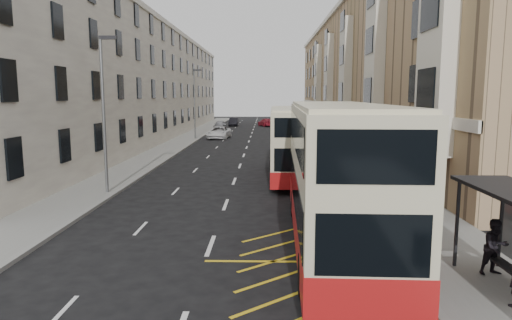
{
  "coord_description": "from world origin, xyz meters",
  "views": [
    {
      "loc": [
        1.91,
        -11.25,
        5.19
      ],
      "look_at": [
        1.52,
        7.12,
        2.57
      ],
      "focal_mm": 32.0,
      "sensor_mm": 36.0,
      "label": 1
    }
  ],
  "objects_px": {
    "car_silver": "(220,125)",
    "pedestrian_mid": "(495,247)",
    "double_decker_rear": "(291,142)",
    "pedestrian_far": "(404,224)",
    "double_decker_front": "(337,175)",
    "white_van": "(219,133)",
    "car_red": "(266,122)",
    "street_lamp_near": "(104,106)",
    "car_dark": "(234,122)",
    "street_lamp_far": "(195,100)"
  },
  "relations": [
    {
      "from": "pedestrian_mid",
      "to": "car_red",
      "type": "distance_m",
      "value": 64.52
    },
    {
      "from": "double_decker_rear",
      "to": "pedestrian_far",
      "type": "height_order",
      "value": "double_decker_rear"
    },
    {
      "from": "car_silver",
      "to": "double_decker_rear",
      "type": "bearing_deg",
      "value": -71.97
    },
    {
      "from": "white_van",
      "to": "car_silver",
      "type": "bearing_deg",
      "value": 100.28
    },
    {
      "from": "street_lamp_far",
      "to": "double_decker_rear",
      "type": "height_order",
      "value": "street_lamp_far"
    },
    {
      "from": "street_lamp_far",
      "to": "car_red",
      "type": "bearing_deg",
      "value": 70.44
    },
    {
      "from": "double_decker_front",
      "to": "car_red",
      "type": "bearing_deg",
      "value": 93.94
    },
    {
      "from": "pedestrian_mid",
      "to": "pedestrian_far",
      "type": "xyz_separation_m",
      "value": [
        -1.87,
        2.32,
        0.0
      ]
    },
    {
      "from": "double_decker_rear",
      "to": "pedestrian_mid",
      "type": "relative_size",
      "value": 6.87
    },
    {
      "from": "pedestrian_mid",
      "to": "car_silver",
      "type": "bearing_deg",
      "value": 90.85
    },
    {
      "from": "pedestrian_far",
      "to": "white_van",
      "type": "height_order",
      "value": "pedestrian_far"
    },
    {
      "from": "car_silver",
      "to": "car_dark",
      "type": "height_order",
      "value": "car_dark"
    },
    {
      "from": "street_lamp_near",
      "to": "car_dark",
      "type": "height_order",
      "value": "street_lamp_near"
    },
    {
      "from": "pedestrian_mid",
      "to": "car_red",
      "type": "height_order",
      "value": "pedestrian_mid"
    },
    {
      "from": "double_decker_rear",
      "to": "car_red",
      "type": "relative_size",
      "value": 2.5
    },
    {
      "from": "car_silver",
      "to": "white_van",
      "type": "bearing_deg",
      "value": -78.36
    },
    {
      "from": "pedestrian_mid",
      "to": "white_van",
      "type": "xyz_separation_m",
      "value": [
        -12.13,
        42.28,
        -0.24
      ]
    },
    {
      "from": "pedestrian_mid",
      "to": "car_dark",
      "type": "bearing_deg",
      "value": 88.07
    },
    {
      "from": "pedestrian_far",
      "to": "double_decker_front",
      "type": "bearing_deg",
      "value": -11.72
    },
    {
      "from": "street_lamp_far",
      "to": "car_silver",
      "type": "bearing_deg",
      "value": 86.16
    },
    {
      "from": "car_dark",
      "to": "car_red",
      "type": "relative_size",
      "value": 0.94
    },
    {
      "from": "double_decker_rear",
      "to": "pedestrian_mid",
      "type": "bearing_deg",
      "value": -72.2
    },
    {
      "from": "double_decker_rear",
      "to": "car_silver",
      "type": "height_order",
      "value": "double_decker_rear"
    },
    {
      "from": "double_decker_rear",
      "to": "car_red",
      "type": "distance_m",
      "value": 48.16
    },
    {
      "from": "car_red",
      "to": "double_decker_rear",
      "type": "bearing_deg",
      "value": 72.86
    },
    {
      "from": "double_decker_rear",
      "to": "pedestrian_far",
      "type": "bearing_deg",
      "value": -76.71
    },
    {
      "from": "street_lamp_near",
      "to": "double_decker_rear",
      "type": "bearing_deg",
      "value": 28.45
    },
    {
      "from": "double_decker_rear",
      "to": "car_dark",
      "type": "height_order",
      "value": "double_decker_rear"
    },
    {
      "from": "double_decker_front",
      "to": "pedestrian_mid",
      "type": "height_order",
      "value": "double_decker_front"
    },
    {
      "from": "car_silver",
      "to": "car_red",
      "type": "bearing_deg",
      "value": 47.49
    },
    {
      "from": "double_decker_front",
      "to": "car_red",
      "type": "distance_m",
      "value": 61.53
    },
    {
      "from": "street_lamp_near",
      "to": "car_dark",
      "type": "distance_m",
      "value": 54.32
    },
    {
      "from": "double_decker_front",
      "to": "pedestrian_mid",
      "type": "bearing_deg",
      "value": -32.19
    },
    {
      "from": "street_lamp_far",
      "to": "pedestrian_far",
      "type": "distance_m",
      "value": 40.71
    },
    {
      "from": "street_lamp_far",
      "to": "white_van",
      "type": "height_order",
      "value": "street_lamp_far"
    },
    {
      "from": "double_decker_front",
      "to": "white_van",
      "type": "relative_size",
      "value": 2.41
    },
    {
      "from": "car_dark",
      "to": "car_red",
      "type": "xyz_separation_m",
      "value": [
        5.53,
        -0.67,
        -0.05
      ]
    },
    {
      "from": "pedestrian_far",
      "to": "double_decker_rear",
      "type": "bearing_deg",
      "value": -78.42
    },
    {
      "from": "street_lamp_near",
      "to": "double_decker_front",
      "type": "xyz_separation_m",
      "value": [
        10.66,
        -8.02,
        -2.14
      ]
    },
    {
      "from": "double_decker_rear",
      "to": "car_silver",
      "type": "relative_size",
      "value": 2.95
    },
    {
      "from": "double_decker_front",
      "to": "car_dark",
      "type": "distance_m",
      "value": 62.65
    },
    {
      "from": "double_decker_front",
      "to": "pedestrian_far",
      "type": "xyz_separation_m",
      "value": [
        2.21,
        -0.43,
        -1.54
      ]
    },
    {
      "from": "double_decker_rear",
      "to": "car_silver",
      "type": "distance_m",
      "value": 42.75
    },
    {
      "from": "street_lamp_far",
      "to": "double_decker_front",
      "type": "bearing_deg",
      "value": -74.34
    },
    {
      "from": "street_lamp_far",
      "to": "car_red",
      "type": "xyz_separation_m",
      "value": [
        8.33,
        23.44,
        -3.99
      ]
    },
    {
      "from": "pedestrian_mid",
      "to": "white_van",
      "type": "height_order",
      "value": "pedestrian_mid"
    },
    {
      "from": "pedestrian_mid",
      "to": "car_silver",
      "type": "xyz_separation_m",
      "value": [
        -13.59,
        57.92,
        -0.32
      ]
    },
    {
      "from": "white_van",
      "to": "car_silver",
      "type": "distance_m",
      "value": 15.71
    },
    {
      "from": "pedestrian_mid",
      "to": "double_decker_front",
      "type": "bearing_deg",
      "value": 133.7
    },
    {
      "from": "car_silver",
      "to": "pedestrian_mid",
      "type": "bearing_deg",
      "value": -70.5
    }
  ]
}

